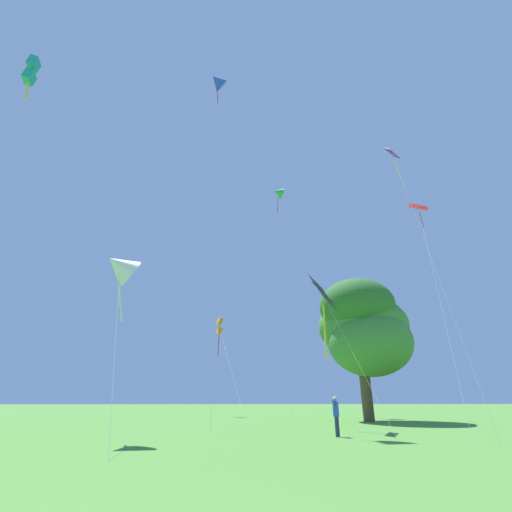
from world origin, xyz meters
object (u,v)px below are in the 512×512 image
Objects in this scene: kite_green_small at (278,192)px; kite_white_distant at (120,267)px; kite_blue_delta at (217,82)px; person_near_tree at (336,412)px; kite_orange_box at (220,327)px; kite_purple_streamer at (396,165)px; kite_teal_box at (31,72)px; tree_right_cluster at (364,327)px; kite_red_high at (420,216)px; kite_black_large at (324,306)px.

kite_white_distant is at bearing -113.72° from kite_green_small.
kite_blue_delta is 18.44× the size of person_near_tree.
kite_green_small is (7.46, 2.32, 19.64)m from kite_orange_box.
person_near_tree is at bearing -161.76° from kite_purple_streamer.
kite_teal_box reaches higher than person_near_tree.
kite_orange_box is at bearing 135.87° from tree_right_cluster.
kite_teal_box is 23.03m from kite_purple_streamer.
kite_orange_box is 28.54m from kite_teal_box.
kite_teal_box is at bearing -179.39° from kite_white_distant.
kite_red_high is 0.45× the size of kite_green_small.
kite_blue_delta is at bearing 42.38° from kite_teal_box.
kite_blue_delta is at bearing 150.13° from kite_black_large.
kite_blue_delta is 22.78m from kite_red_high.
kite_white_distant is 0.41× the size of kite_teal_box.
kite_purple_streamer is at bearing 18.24° from person_near_tree.
kite_red_high is at bearing 8.51° from kite_white_distant.
person_near_tree is 14.67m from tree_right_cluster.
kite_black_large is at bearing -71.50° from kite_orange_box.
kite_purple_streamer is (4.31, -23.74, -12.59)m from kite_green_small.
kite_green_small is at bearing 108.21° from tree_right_cluster.
kite_white_distant is at bearing -171.49° from kite_red_high.
kite_red_high is 29.91m from kite_green_small.
tree_right_cluster is at bearing 37.88° from kite_white_distant.
kite_black_large is (6.57, -19.64, -2.34)m from kite_orange_box.
kite_white_distant is (-3.45, -9.09, -22.14)m from kite_blue_delta.
kite_black_large is at bearing -92.33° from kite_green_small.
kite_orange_box is (0.85, 15.38, -20.19)m from kite_blue_delta.
kite_green_small is 27.21m from kite_purple_streamer.
person_near_tree is at bearing 5.95° from kite_white_distant.
kite_orange_box is at bearing -162.75° from kite_green_small.
kite_green_small reaches higher than kite_teal_box.
kite_red_high is at bearing 12.25° from person_near_tree.
kite_green_small reaches higher than kite_purple_streamer.
kite_teal_box is at bearing -173.70° from kite_red_high.
kite_red_high is 17.59m from kite_white_distant.
kite_teal_box is 1.80× the size of tree_right_cluster.
kite_blue_delta is 3.46× the size of kite_black_large.
kite_black_large is (-5.86, 2.32, -5.22)m from kite_red_high.
tree_right_cluster is at bearing 15.78° from kite_blue_delta.
person_near_tree is (16.59, 1.11, -17.89)m from kite_teal_box.
kite_purple_streamer reaches higher than tree_right_cluster.
kite_black_large is 0.79× the size of tree_right_cluster.
kite_red_high is at bearing -39.92° from kite_purple_streamer.
kite_blue_delta is at bearing -164.22° from tree_right_cluster.
kite_red_high is at bearing -78.45° from kite_green_small.
tree_right_cluster is (-0.34, 10.24, -4.93)m from kite_red_high.
tree_right_cluster is (5.51, 7.92, 0.29)m from kite_black_large.
kite_teal_box is 24.43m from person_near_tree.
tree_right_cluster reaches higher than kite_orange_box.
kite_red_high reaches higher than tree_right_cluster.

